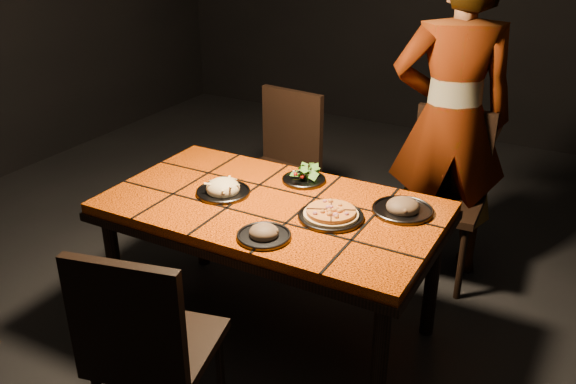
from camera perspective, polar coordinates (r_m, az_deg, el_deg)
The scene contains 11 objects.
room_shell at distance 2.69m, azimuth -1.72°, elevation 13.47°, with size 6.04×7.04×3.08m.
dining_table at distance 2.97m, azimuth -1.51°, elevation -2.40°, with size 1.62×0.92×0.75m.
chair_near at distance 2.41m, azimuth -13.20°, elevation -13.63°, with size 0.53×0.53×0.98m.
chair_far_left at distance 3.94m, azimuth -0.54°, elevation 3.19°, with size 0.49×0.49×0.99m.
chair_far_right at distance 3.68m, azimuth 14.56°, elevation 0.76°, with size 0.48×0.48×1.00m.
diner at distance 3.59m, azimuth 14.98°, elevation 6.46°, with size 0.69×0.45×1.89m, color brown.
plate_pizza at distance 2.79m, azimuth 4.04°, elevation -2.14°, with size 0.34×0.34×0.04m.
plate_pasta at distance 3.03m, azimuth -6.10°, elevation 0.24°, with size 0.27×0.27×0.09m.
plate_salad at distance 3.15m, azimuth 1.50°, elevation 1.42°, with size 0.23×0.23×0.07m.
plate_mushroom_a at distance 2.62m, azimuth -2.27°, elevation -3.90°, with size 0.24×0.24×0.08m.
plate_mushroom_b at distance 2.89m, azimuth 10.70°, elevation -1.40°, with size 0.29×0.29×0.09m.
Camera 1 is at (1.34, -2.27, 2.04)m, focal length 38.00 mm.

